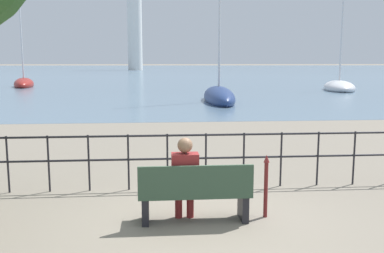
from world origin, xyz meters
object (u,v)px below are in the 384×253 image
(sailboat_1, at_px, (219,96))
(harbor_lighthouse, at_px, (135,24))
(seated_person_left, at_px, (185,175))
(park_bench, at_px, (195,195))
(closed_umbrella, at_px, (266,183))
(sailboat_4, at_px, (24,84))
(sailboat_3, at_px, (339,87))

(sailboat_1, xyz_separation_m, harbor_lighthouse, (-9.79, 103.72, 13.03))
(seated_person_left, relative_size, sailboat_1, 0.12)
(seated_person_left, bearing_deg, park_bench, -26.95)
(closed_umbrella, bearing_deg, sailboat_1, 83.73)
(sailboat_1, distance_m, sailboat_4, 23.94)
(seated_person_left, height_order, sailboat_4, sailboat_4)
(harbor_lighthouse, bearing_deg, sailboat_1, -84.61)
(sailboat_3, bearing_deg, harbor_lighthouse, 119.08)
(seated_person_left, xyz_separation_m, sailboat_4, (-13.20, 36.72, -0.40))
(park_bench, distance_m, closed_umbrella, 1.11)
(sailboat_1, distance_m, harbor_lighthouse, 105.00)
(sailboat_1, bearing_deg, harbor_lighthouse, 97.59)
(sailboat_3, bearing_deg, closed_umbrella, -99.30)
(seated_person_left, bearing_deg, closed_umbrella, 2.57)
(park_bench, xyz_separation_m, sailboat_3, (14.90, 29.01, -0.16))
(sailboat_4, height_order, harbor_lighthouse, harbor_lighthouse)
(seated_person_left, height_order, harbor_lighthouse, harbor_lighthouse)
(sailboat_4, distance_m, harbor_lighthouse, 87.69)
(park_bench, height_order, seated_person_left, seated_person_left)
(seated_person_left, bearing_deg, harbor_lighthouse, 92.98)
(park_bench, bearing_deg, sailboat_4, 109.93)
(park_bench, height_order, sailboat_4, sailboat_4)
(sailboat_3, relative_size, sailboat_4, 0.82)
(seated_person_left, height_order, closed_umbrella, seated_person_left)
(sailboat_4, bearing_deg, park_bench, -83.37)
(seated_person_left, relative_size, harbor_lighthouse, 0.04)
(seated_person_left, xyz_separation_m, harbor_lighthouse, (-6.42, 123.17, 12.65))
(sailboat_1, bearing_deg, sailboat_4, 136.01)
(closed_umbrella, bearing_deg, seated_person_left, -177.43)
(sailboat_1, xyz_separation_m, sailboat_4, (-16.57, 17.28, -0.02))
(harbor_lighthouse, bearing_deg, sailboat_3, -77.17)
(sailboat_4, bearing_deg, sailboat_1, -59.49)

